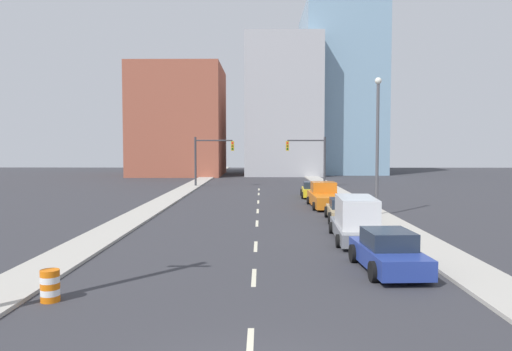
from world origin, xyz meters
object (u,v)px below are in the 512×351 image
(traffic_signal_left, at_px, (207,154))
(pickup_truck_orange, at_px, (325,197))
(street_lamp, at_px, (377,137))
(box_truck_gray, at_px, (356,220))
(sedan_blue, at_px, (388,252))
(sedan_yellow, at_px, (313,190))
(traffic_barrel, at_px, (50,286))
(traffic_signal_right, at_px, (313,154))
(sedan_tan, at_px, (344,210))

(traffic_signal_left, relative_size, pickup_truck_orange, 0.90)
(street_lamp, bearing_deg, box_truck_gray, -109.23)
(sedan_blue, relative_size, pickup_truck_orange, 0.75)
(sedan_yellow, bearing_deg, traffic_barrel, -106.99)
(sedan_blue, bearing_deg, street_lamp, 75.57)
(traffic_signal_right, xyz_separation_m, street_lamp, (1.70, -24.37, 1.48))
(traffic_signal_right, relative_size, street_lamp, 0.63)
(box_truck_gray, relative_size, pickup_truck_orange, 0.96)
(traffic_signal_left, bearing_deg, traffic_barrel, -90.10)
(traffic_signal_right, xyz_separation_m, traffic_barrel, (-12.14, -42.53, -3.25))
(traffic_signal_left, bearing_deg, pickup_truck_orange, -60.09)
(traffic_barrel, xyz_separation_m, street_lamp, (13.84, 18.16, 4.74))
(sedan_blue, bearing_deg, traffic_signal_right, 85.16)
(sedan_yellow, bearing_deg, sedan_blue, -87.36)
(street_lamp, distance_m, sedan_blue, 15.38)
(sedan_blue, xyz_separation_m, pickup_truck_orange, (0.16, 19.61, 0.06))
(traffic_signal_left, xyz_separation_m, street_lamp, (13.77, -24.37, 1.48))
(sedan_blue, bearing_deg, traffic_signal_left, 102.58)
(street_lamp, distance_m, box_truck_gray, 9.93)
(sedan_tan, bearing_deg, sedan_blue, -88.97)
(traffic_signal_right, distance_m, sedan_tan, 26.44)
(traffic_barrel, distance_m, street_lamp, 23.32)
(pickup_truck_orange, bearing_deg, traffic_signal_right, 86.08)
(traffic_signal_left, relative_size, sedan_tan, 1.21)
(traffic_signal_right, distance_m, pickup_truck_orange, 19.43)
(traffic_barrel, distance_m, sedan_tan, 19.87)
(street_lamp, relative_size, sedan_yellow, 2.00)
(sedan_tan, xyz_separation_m, sedan_yellow, (-0.44, 14.41, -0.00))
(street_lamp, relative_size, sedan_tan, 1.92)
(traffic_signal_left, height_order, box_truck_gray, traffic_signal_left)
(traffic_signal_right, height_order, sedan_yellow, traffic_signal_right)
(traffic_barrel, relative_size, street_lamp, 0.10)
(street_lamp, height_order, sedan_yellow, street_lamp)
(box_truck_gray, distance_m, pickup_truck_orange, 13.68)
(traffic_signal_right, height_order, traffic_barrel, traffic_signal_right)
(box_truck_gray, xyz_separation_m, sedan_yellow, (0.07, 21.02, -0.37))
(sedan_blue, relative_size, sedan_yellow, 1.05)
(traffic_signal_right, relative_size, sedan_blue, 1.20)
(traffic_signal_left, distance_m, sedan_blue, 40.40)
(street_lamp, relative_size, pickup_truck_orange, 1.43)
(traffic_signal_right, bearing_deg, street_lamp, -86.00)
(sedan_yellow, bearing_deg, traffic_signal_left, 135.23)
(traffic_barrel, distance_m, sedan_blue, 11.57)
(traffic_barrel, relative_size, box_truck_gray, 0.16)
(traffic_signal_right, height_order, sedan_blue, traffic_signal_right)
(traffic_signal_left, relative_size, box_truck_gray, 0.94)
(traffic_barrel, height_order, sedan_yellow, sedan_yellow)
(box_truck_gray, bearing_deg, pickup_truck_orange, 92.06)
(traffic_signal_right, xyz_separation_m, sedan_blue, (-1.19, -38.79, -3.03))
(sedan_tan, bearing_deg, box_truck_gray, -91.35)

